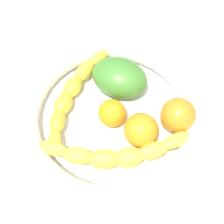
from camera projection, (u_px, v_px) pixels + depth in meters
kitchen_counter at (112, 129)px, 66.72cm from camera, size 120.00×120.00×3.00cm
fruit_bowl at (112, 117)px, 62.70cm from camera, size 34.30×34.30×6.00cm
banana_draped_left at (71, 96)px, 63.51cm from camera, size 23.71×10.32×3.54cm
banana_draped_right at (116, 154)px, 57.41cm from camera, size 8.12×26.40×4.11cm
orange_front at (111, 114)px, 61.24cm from camera, size 5.14×5.14×5.14cm
orange_mid_left at (178, 116)px, 60.24cm from camera, size 6.44×6.44×6.44cm
orange_mid_right at (141, 130)px, 59.02cm from camera, size 6.19×6.19×6.19cm
mango_green at (119, 78)px, 64.18cm from camera, size 11.14×12.83×6.65cm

